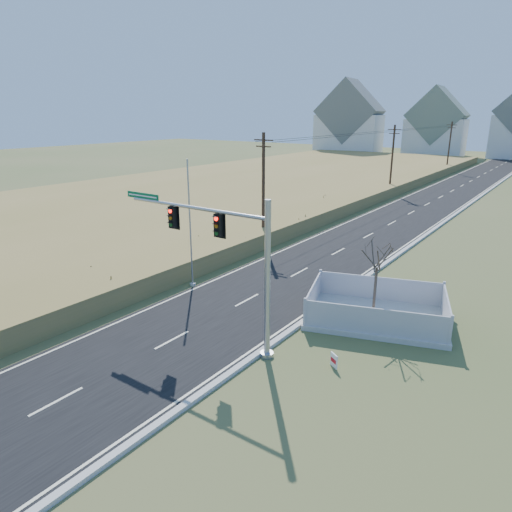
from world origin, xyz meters
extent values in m
plane|color=#48582A|center=(0.00, 0.00, 0.00)|extent=(260.00, 260.00, 0.00)
cube|color=black|center=(0.00, 50.00, 0.03)|extent=(8.00, 180.00, 0.06)
cube|color=#B2AFA8|center=(4.15, 50.00, 0.09)|extent=(0.30, 180.00, 0.18)
cube|color=olive|center=(-24.00, 40.00, 0.65)|extent=(38.00, 110.00, 1.30)
cylinder|color=#422D1E|center=(-6.50, 15.00, 4.50)|extent=(0.26, 0.26, 9.00)
cube|color=#422D1E|center=(-6.50, 15.00, 8.40)|extent=(1.80, 0.10, 0.10)
cube|color=#422D1E|center=(-6.50, 15.00, 7.90)|extent=(1.40, 0.10, 0.10)
cylinder|color=#422D1E|center=(-6.50, 45.00, 4.50)|extent=(0.26, 0.26, 9.00)
cube|color=#422D1E|center=(-6.50, 45.00, 8.40)|extent=(1.80, 0.10, 0.10)
cube|color=#422D1E|center=(-6.50, 45.00, 7.90)|extent=(1.40, 0.10, 0.10)
cylinder|color=#422D1E|center=(-6.50, 75.00, 4.50)|extent=(0.26, 0.26, 9.00)
cube|color=#422D1E|center=(-6.50, 75.00, 8.40)|extent=(1.80, 0.10, 0.10)
cube|color=#422D1E|center=(-6.50, 75.00, 7.90)|extent=(1.40, 0.10, 0.10)
cube|color=white|center=(-38.00, 100.00, 5.00)|extent=(17.38, 13.12, 10.00)
cube|color=slate|center=(-38.00, 100.00, 10.90)|extent=(17.69, 13.38, 16.29)
cube|color=white|center=(-18.00, 108.00, 4.50)|extent=(14.66, 10.95, 9.00)
cube|color=slate|center=(-18.00, 108.00, 9.90)|extent=(14.93, 11.17, 14.26)
cylinder|color=#9EA0A5|center=(4.50, -0.53, 0.10)|extent=(0.61, 0.61, 0.20)
cylinder|color=#9EA0A5|center=(4.50, -0.53, 3.56)|extent=(0.26, 0.26, 7.11)
cylinder|color=#9EA0A5|center=(0.43, -0.55, 6.30)|extent=(8.13, 0.20, 0.16)
cube|color=black|center=(1.86, -0.54, 5.68)|extent=(0.34, 0.28, 1.05)
cube|color=black|center=(-0.99, -0.56, 5.68)|extent=(0.34, 0.28, 1.05)
cube|color=#055D31|center=(-3.02, -0.56, 6.51)|extent=(2.24, 0.05, 0.30)
cube|color=#B7B5AD|center=(7.04, 5.95, 0.13)|extent=(8.20, 6.78, 0.27)
cube|color=#B0AFB5|center=(7.75, 3.81, 0.94)|extent=(6.43, 2.21, 1.35)
cube|color=#B0AFB5|center=(6.33, 8.08, 0.94)|extent=(6.43, 2.21, 1.35)
cube|color=#B0AFB5|center=(3.84, 4.88, 0.94)|extent=(1.50, 4.29, 1.35)
cube|color=#B0AFB5|center=(10.24, 7.01, 0.94)|extent=(1.50, 4.29, 1.35)
cube|color=white|center=(7.36, 0.38, 0.33)|extent=(0.45, 0.31, 0.62)
cube|color=#B50C1B|center=(7.34, 0.35, 0.33)|extent=(0.35, 0.23, 0.18)
cylinder|color=#B7B5AD|center=(-4.30, 4.01, 0.08)|extent=(0.35, 0.35, 0.16)
cylinder|color=#9EA0A5|center=(-4.30, 4.01, 3.94)|extent=(0.10, 0.10, 7.89)
cylinder|color=#4C3F33|center=(7.16, 5.15, 1.57)|extent=(0.14, 0.14, 3.15)
camera|label=1|loc=(14.70, -15.59, 10.43)|focal=32.00mm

